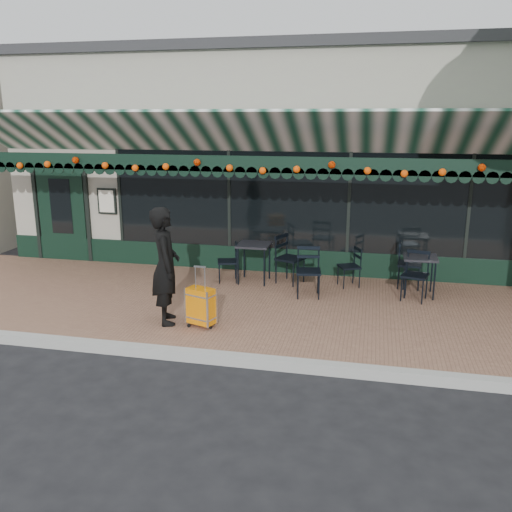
% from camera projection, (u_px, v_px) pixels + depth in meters
% --- Properties ---
extents(ground, '(80.00, 80.00, 0.00)m').
position_uv_depth(ground, '(226.00, 361.00, 7.41)').
color(ground, black).
rests_on(ground, ground).
extents(sidewalk, '(18.00, 4.00, 0.15)m').
position_uv_depth(sidewalk, '(257.00, 307.00, 9.29)').
color(sidewalk, brown).
rests_on(sidewalk, ground).
extents(curb, '(18.00, 0.16, 0.15)m').
position_uv_depth(curb, '(224.00, 358.00, 7.32)').
color(curb, '#9E9E99').
rests_on(curb, ground).
extents(restaurant_building, '(12.00, 9.60, 4.50)m').
position_uv_depth(restaurant_building, '(304.00, 155.00, 14.26)').
color(restaurant_building, '#9F9D8A').
rests_on(restaurant_building, ground).
extents(woman, '(0.66, 0.78, 1.81)m').
position_uv_depth(woman, '(165.00, 266.00, 8.21)').
color(woman, black).
rests_on(woman, sidewalk).
extents(suitcase, '(0.46, 0.35, 0.94)m').
position_uv_depth(suitcase, '(201.00, 307.00, 8.17)').
color(suitcase, orange).
rests_on(suitcase, sidewalk).
extents(cafe_table_a, '(0.58, 0.58, 0.71)m').
position_uv_depth(cafe_table_a, '(420.00, 260.00, 9.54)').
color(cafe_table_a, black).
rests_on(cafe_table_a, sidewalk).
extents(cafe_table_b, '(0.61, 0.61, 0.75)m').
position_uv_depth(cafe_table_b, '(254.00, 248.00, 10.32)').
color(cafe_table_b, black).
rests_on(cafe_table_b, sidewalk).
extents(chair_a_left, '(0.50, 0.50, 0.75)m').
position_uv_depth(chair_a_left, '(349.00, 267.00, 10.10)').
color(chair_a_left, black).
rests_on(chair_a_left, sidewalk).
extents(chair_a_right, '(0.47, 0.47, 0.88)m').
position_uv_depth(chair_a_right, '(409.00, 264.00, 10.03)').
color(chair_a_right, black).
rests_on(chair_a_right, sidewalk).
extents(chair_a_front, '(0.53, 0.53, 0.87)m').
position_uv_depth(chair_a_front, '(415.00, 276.00, 9.33)').
color(chair_a_front, black).
rests_on(chair_a_front, sidewalk).
extents(chair_b_left, '(0.49, 0.49, 0.78)m').
position_uv_depth(chair_b_left, '(227.00, 262.00, 10.41)').
color(chair_b_left, black).
rests_on(chair_b_left, sidewalk).
extents(chair_b_right, '(0.62, 0.62, 0.94)m').
position_uv_depth(chair_b_right, '(290.00, 259.00, 10.29)').
color(chair_b_right, black).
rests_on(chair_b_right, sidewalk).
extents(chair_b_front, '(0.51, 0.51, 0.89)m').
position_uv_depth(chair_b_front, '(308.00, 272.00, 9.52)').
color(chair_b_front, black).
rests_on(chair_b_front, sidewalk).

